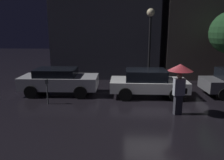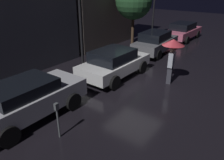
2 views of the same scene
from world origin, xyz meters
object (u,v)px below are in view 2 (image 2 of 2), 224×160
(parked_car_grey, at_px, (155,42))
(parked_car_pink, at_px, (183,31))
(parking_meter, at_px, (57,117))
(street_lamp_near, at_px, (79,2))
(parked_car_silver, at_px, (27,99))
(pedestrian_with_umbrella, at_px, (172,50))
(street_lamp_far, at_px, (154,3))
(parked_car_white, at_px, (114,63))

(parked_car_grey, bearing_deg, parked_car_pink, -3.07)
(parking_meter, height_order, street_lamp_near, street_lamp_near)
(parked_car_silver, height_order, pedestrian_with_umbrella, pedestrian_with_umbrella)
(parked_car_pink, bearing_deg, street_lamp_near, 167.57)
(parked_car_silver, distance_m, parked_car_pink, 14.83)
(street_lamp_far, bearing_deg, parked_car_grey, -150.44)
(parked_car_pink, bearing_deg, parked_car_grey, -178.99)
(street_lamp_near, distance_m, street_lamp_far, 9.31)
(parked_car_white, bearing_deg, parked_car_pink, 1.71)
(parked_car_silver, xyz_separation_m, parked_car_grey, (9.89, -0.00, 0.00))
(parked_car_silver, bearing_deg, parked_car_pink, -0.64)
(parking_meter, bearing_deg, pedestrian_with_umbrella, -10.43)
(parked_car_grey, distance_m, street_lamp_far, 5.70)
(parked_car_silver, height_order, street_lamp_far, street_lamp_far)
(parking_meter, relative_size, street_lamp_far, 0.29)
(pedestrian_with_umbrella, relative_size, street_lamp_near, 0.45)
(parked_car_white, relative_size, pedestrian_with_umbrella, 1.89)
(parked_car_silver, height_order, parked_car_white, parked_car_white)
(parked_car_white, distance_m, pedestrian_with_umbrella, 2.91)
(parked_car_pink, bearing_deg, parked_car_white, -177.34)
(parked_car_silver, bearing_deg, parked_car_grey, -0.35)
(parked_car_silver, xyz_separation_m, parked_car_white, (4.85, -0.21, -0.01))
(parking_meter, bearing_deg, parked_car_silver, 86.75)
(parked_car_pink, xyz_separation_m, parking_meter, (-14.93, -1.64, 0.02))
(parked_car_silver, distance_m, parking_meter, 1.73)
(pedestrian_with_umbrella, bearing_deg, parking_meter, 158.47)
(parked_car_grey, bearing_deg, parking_meter, -172.43)
(parked_car_silver, relative_size, pedestrian_with_umbrella, 1.94)
(parked_car_silver, distance_m, street_lamp_far, 14.88)
(parked_car_pink, xyz_separation_m, pedestrian_with_umbrella, (-9.01, -2.73, 0.92))
(pedestrian_with_umbrella, distance_m, street_lamp_far, 10.30)
(parked_car_white, relative_size, street_lamp_near, 0.85)
(parked_car_silver, height_order, parked_car_grey, parked_car_grey)
(parked_car_white, distance_m, street_lamp_near, 3.81)
(parked_car_pink, distance_m, pedestrian_with_umbrella, 9.46)
(parked_car_silver, bearing_deg, street_lamp_far, 9.87)
(street_lamp_far, bearing_deg, parked_car_white, -163.68)
(parked_car_silver, relative_size, street_lamp_far, 0.98)
(parked_car_grey, bearing_deg, parked_car_silver, 177.78)
(pedestrian_with_umbrella, height_order, street_lamp_near, street_lamp_near)
(parked_car_pink, bearing_deg, parked_car_silver, -178.42)
(parked_car_pink, xyz_separation_m, street_lamp_near, (-9.61, 2.45, 2.79))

